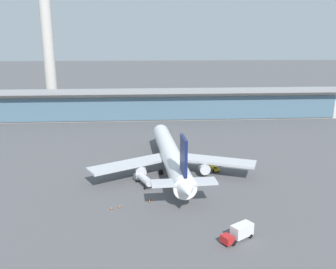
# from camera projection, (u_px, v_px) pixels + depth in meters

# --- Properties ---
(ground_plane) EXTENTS (1200.00, 1200.00, 0.00)m
(ground_plane) POSITION_uv_depth(u_px,v_px,m) (172.00, 173.00, 108.77)
(ground_plane) COLOR #515154
(airliner_on_stand) EXTENTS (49.19, 64.03, 17.05)m
(airliner_on_stand) POSITION_uv_depth(u_px,v_px,m) (171.00, 155.00, 108.41)
(airliner_on_stand) COLOR white
(airliner_on_stand) RESTS_ON ground
(service_truck_near_nose_grey) EXTENTS (5.49, 8.78, 2.95)m
(service_truck_near_nose_grey) POSITION_uv_depth(u_px,v_px,m) (144.00, 179.00, 99.45)
(service_truck_near_nose_grey) COLOR gray
(service_truck_near_nose_grey) RESTS_ON ground
(service_truck_under_wing_yellow) EXTENTS (2.91, 6.93, 2.70)m
(service_truck_under_wing_yellow) POSITION_uv_depth(u_px,v_px,m) (214.00, 168.00, 110.93)
(service_truck_under_wing_yellow) COLOR yellow
(service_truck_under_wing_yellow) RESTS_ON ground
(service_truck_mid_apron_red) EXTENTS (7.43, 5.78, 3.10)m
(service_truck_mid_apron_red) POSITION_uv_depth(u_px,v_px,m) (239.00, 232.00, 72.21)
(service_truck_mid_apron_red) COLOR #B21E1E
(service_truck_mid_apron_red) RESTS_ON ground
(terminal_building) EXTENTS (183.60, 12.80, 15.20)m
(terminal_building) POSITION_uv_depth(u_px,v_px,m) (160.00, 104.00, 179.39)
(terminal_building) COLOR beige
(terminal_building) RESTS_ON ground
(control_tower) EXTENTS (12.00, 12.00, 80.59)m
(control_tower) POSITION_uv_depth(u_px,v_px,m) (47.00, 31.00, 203.54)
(control_tower) COLOR beige
(control_tower) RESTS_ON ground
(safety_cone_alpha) EXTENTS (0.62, 0.62, 0.70)m
(safety_cone_alpha) POSITION_uv_depth(u_px,v_px,m) (150.00, 199.00, 90.36)
(safety_cone_alpha) COLOR orange
(safety_cone_alpha) RESTS_ON ground
(safety_cone_bravo) EXTENTS (0.62, 0.62, 0.70)m
(safety_cone_bravo) POSITION_uv_depth(u_px,v_px,m) (120.00, 206.00, 86.26)
(safety_cone_bravo) COLOR orange
(safety_cone_bravo) RESTS_ON ground
(safety_cone_charlie) EXTENTS (0.62, 0.62, 0.70)m
(safety_cone_charlie) POSITION_uv_depth(u_px,v_px,m) (111.00, 208.00, 85.47)
(safety_cone_charlie) COLOR orange
(safety_cone_charlie) RESTS_ON ground
(safety_cone_delta) EXTENTS (0.62, 0.62, 0.70)m
(safety_cone_delta) POSITION_uv_depth(u_px,v_px,m) (150.00, 201.00, 89.39)
(safety_cone_delta) COLOR orange
(safety_cone_delta) RESTS_ON ground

